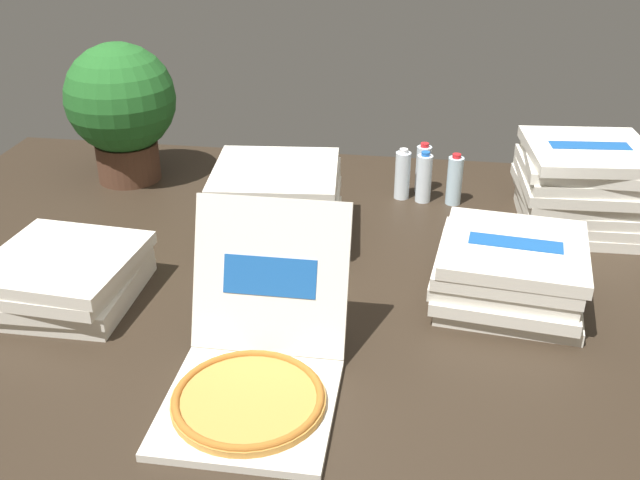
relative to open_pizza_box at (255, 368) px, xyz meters
The scene contains 11 objects.
ground_plane 0.48m from the open_pizza_box, 76.60° to the left, with size 3.20×2.40×0.02m, color #2D2319.
open_pizza_box is the anchor object (origin of this frame).
pizza_stack_right_near 0.84m from the open_pizza_box, 39.57° to the left, with size 0.47×0.47×0.19m.
pizza_stack_left_far 0.74m from the open_pizza_box, 152.82° to the left, with size 0.45×0.44×0.15m.
pizza_stack_right_mid 0.83m from the open_pizza_box, 97.47° to the left, with size 0.46×0.46×0.27m.
pizza_stack_center_near 1.43m from the open_pizza_box, 49.31° to the left, with size 0.45×0.45×0.31m.
water_bottle_0 1.27m from the open_pizza_box, 72.60° to the left, with size 0.06×0.06×0.20m.
water_bottle_1 1.30m from the open_pizza_box, 67.71° to the left, with size 0.06×0.06×0.20m.
water_bottle_2 1.26m from the open_pizza_box, 76.42° to the left, with size 0.06×0.06×0.20m.
water_bottle_3 1.36m from the open_pizza_box, 74.01° to the left, with size 0.06×0.06×0.20m.
potted_plant 1.52m from the open_pizza_box, 123.11° to the left, with size 0.43×0.43×0.56m.
Camera 1 is at (0.26, -1.87, 1.18)m, focal length 41.29 mm.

